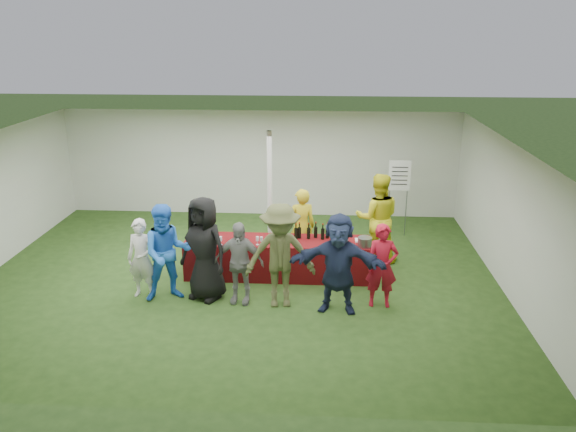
# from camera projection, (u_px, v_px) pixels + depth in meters

# --- Properties ---
(ground) EXTENTS (60.00, 60.00, 0.00)m
(ground) POSITION_uv_depth(u_px,v_px,m) (239.00, 278.00, 11.00)
(ground) COLOR #284719
(ground) RESTS_ON ground
(tent) EXTENTS (10.00, 10.00, 10.00)m
(tent) POSITION_uv_depth(u_px,v_px,m) (270.00, 195.00, 11.66)
(tent) COLOR white
(tent) RESTS_ON ground
(serving_table) EXTENTS (3.60, 0.80, 0.75)m
(serving_table) POSITION_uv_depth(u_px,v_px,m) (278.00, 258.00, 11.01)
(serving_table) COLOR maroon
(serving_table) RESTS_ON ground
(wine_bottles) EXTENTS (0.68, 0.17, 0.32)m
(wine_bottles) POSITION_uv_depth(u_px,v_px,m) (312.00, 233.00, 10.94)
(wine_bottles) COLOR black
(wine_bottles) RESTS_ON serving_table
(wine_glasses) EXTENTS (2.80, 0.12, 0.16)m
(wine_glasses) POSITION_uv_depth(u_px,v_px,m) (254.00, 239.00, 10.63)
(wine_glasses) COLOR silver
(wine_glasses) RESTS_ON serving_table
(water_bottle) EXTENTS (0.07, 0.07, 0.23)m
(water_bottle) POSITION_uv_depth(u_px,v_px,m) (286.00, 234.00, 10.92)
(water_bottle) COLOR silver
(water_bottle) RESTS_ON serving_table
(bar_towel) EXTENTS (0.25, 0.18, 0.03)m
(bar_towel) POSITION_uv_depth(u_px,v_px,m) (362.00, 240.00, 10.83)
(bar_towel) COLOR white
(bar_towel) RESTS_ON serving_table
(dump_bucket) EXTENTS (0.26, 0.26, 0.18)m
(dump_bucket) POSITION_uv_depth(u_px,v_px,m) (365.00, 242.00, 10.55)
(dump_bucket) COLOR slate
(dump_bucket) RESTS_ON serving_table
(wine_list_sign) EXTENTS (0.50, 0.03, 1.80)m
(wine_list_sign) POSITION_uv_depth(u_px,v_px,m) (399.00, 181.00, 12.84)
(wine_list_sign) COLOR slate
(wine_list_sign) RESTS_ON ground
(staff_pourer) EXTENTS (0.66, 0.51, 1.61)m
(staff_pourer) POSITION_uv_depth(u_px,v_px,m) (301.00, 227.00, 11.45)
(staff_pourer) COLOR gold
(staff_pourer) RESTS_ON ground
(staff_back) EXTENTS (0.92, 0.72, 1.88)m
(staff_back) POSITION_uv_depth(u_px,v_px,m) (377.00, 218.00, 11.55)
(staff_back) COLOR gold
(staff_back) RESTS_ON ground
(customer_0) EXTENTS (0.58, 0.42, 1.48)m
(customer_0) POSITION_uv_depth(u_px,v_px,m) (142.00, 259.00, 10.06)
(customer_0) COLOR silver
(customer_0) RESTS_ON ground
(customer_1) EXTENTS (1.04, 0.92, 1.78)m
(customer_1) POSITION_uv_depth(u_px,v_px,m) (167.00, 253.00, 9.92)
(customer_1) COLOR blue
(customer_1) RESTS_ON ground
(customer_2) EXTENTS (1.10, 0.95, 1.90)m
(customer_2) POSITION_uv_depth(u_px,v_px,m) (204.00, 249.00, 9.94)
(customer_2) COLOR black
(customer_2) RESTS_ON ground
(customer_3) EXTENTS (0.92, 0.46, 1.51)m
(customer_3) POSITION_uv_depth(u_px,v_px,m) (239.00, 263.00, 9.84)
(customer_3) COLOR gray
(customer_3) RESTS_ON ground
(customer_4) EXTENTS (1.29, 0.83, 1.88)m
(customer_4) POSITION_uv_depth(u_px,v_px,m) (280.00, 256.00, 9.66)
(customer_4) COLOR #474C28
(customer_4) RESTS_ON ground
(customer_5) EXTENTS (1.68, 0.70, 1.76)m
(customer_5) POSITION_uv_depth(u_px,v_px,m) (338.00, 263.00, 9.50)
(customer_5) COLOR #1E2846
(customer_5) RESTS_ON ground
(customer_6) EXTENTS (0.55, 0.36, 1.51)m
(customer_6) POSITION_uv_depth(u_px,v_px,m) (382.00, 266.00, 9.71)
(customer_6) COLOR #A21022
(customer_6) RESTS_ON ground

